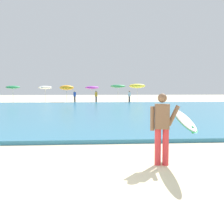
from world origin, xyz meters
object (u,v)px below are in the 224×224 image
object	(u,v)px
beach_umbrella_3	(67,88)
beach_umbrella_5	(118,86)
surfer_with_board	(173,123)
beach_umbrella_1	(13,87)
beach_umbrella_4	(92,88)
beachgoer_near_row_left	(75,96)
beach_umbrella_2	(45,87)
beach_umbrella_6	(137,86)
beachgoer_near_row_mid	(129,96)
beachgoer_near_row_right	(96,96)

from	to	relation	value
beach_umbrella_3	beach_umbrella_5	distance (m)	7.29
surfer_with_board	beach_umbrella_3	world-z (taller)	beach_umbrella_3
surfer_with_board	beach_umbrella_3	distance (m)	32.50
beach_umbrella_1	beach_umbrella_3	world-z (taller)	beach_umbrella_3
beach_umbrella_3	beach_umbrella_4	xyz separation A→B (m)	(3.24, 1.54, 0.02)
beach_umbrella_5	beachgoer_near_row_left	xyz separation A→B (m)	(-5.77, -3.35, -1.30)
beach_umbrella_2	surfer_with_board	bearing A→B (deg)	-77.47
beach_umbrella_6	beachgoer_near_row_mid	bearing A→B (deg)	-123.11
beach_umbrella_4	beachgoer_near_row_mid	size ratio (longest dim) A/B	1.37
beach_umbrella_2	beachgoer_near_row_right	distance (m)	7.56
beach_umbrella_6	beachgoer_near_row_right	size ratio (longest dim) A/B	1.58
beachgoer_near_row_left	beach_umbrella_1	bearing A→B (deg)	163.56
beach_umbrella_2	beach_umbrella_3	xyz separation A→B (m)	(3.02, -2.43, -0.03)
beach_umbrella_1	beachgoer_near_row_mid	size ratio (longest dim) A/B	1.41
beach_umbrella_2	beach_umbrella_4	distance (m)	6.32
surfer_with_board	beach_umbrella_3	xyz separation A→B (m)	(-4.66, 32.15, 0.91)
beachgoer_near_row_left	beach_umbrella_2	bearing A→B (deg)	142.26
beach_umbrella_1	beach_umbrella_6	distance (m)	16.30
beach_umbrella_6	beachgoer_near_row_mid	distance (m)	2.77
beach_umbrella_6	beachgoer_near_row_mid	size ratio (longest dim) A/B	1.58
beach_umbrella_5	beach_umbrella_2	bearing A→B (deg)	-178.79
beach_umbrella_1	beach_umbrella_2	xyz separation A→B (m)	(4.06, 0.74, -0.03)
beach_umbrella_1	beach_umbrella_5	xyz separation A→B (m)	(13.88, 0.95, 0.15)
beachgoer_near_row_left	beachgoer_near_row_right	distance (m)	2.68
beach_umbrella_3	beach_umbrella_1	bearing A→B (deg)	166.65
beach_umbrella_1	beach_umbrella_5	bearing A→B (deg)	3.92
beach_umbrella_6	beachgoer_near_row_right	xyz separation A→B (m)	(-5.49, -1.84, -1.33)
beach_umbrella_1	beachgoer_near_row_left	bearing A→B (deg)	-16.44
beach_umbrella_4	beachgoer_near_row_left	bearing A→B (deg)	-134.39
beach_umbrella_5	beach_umbrella_6	world-z (taller)	beach_umbrella_6
surfer_with_board	beach_umbrella_1	bearing A→B (deg)	109.15
beach_umbrella_3	beach_umbrella_6	xyz separation A→B (m)	(9.20, 1.01, 0.23)
beach_umbrella_3	beach_umbrella_5	bearing A→B (deg)	21.17
beach_umbrella_2	beachgoer_near_row_mid	bearing A→B (deg)	-17.60
beach_umbrella_5	beachgoer_near_row_mid	distance (m)	4.03
beachgoer_near_row_mid	beachgoer_near_row_right	distance (m)	4.17
beach_umbrella_1	beach_umbrella_5	world-z (taller)	beach_umbrella_5
beachgoer_near_row_left	beachgoer_near_row_mid	xyz separation A→B (m)	(6.84, -0.32, 0.00)
beach_umbrella_6	beachgoer_near_row_left	xyz separation A→B (m)	(-8.17, -1.72, -1.33)
surfer_with_board	beach_umbrella_2	bearing A→B (deg)	102.53
beach_umbrella_4	beach_umbrella_3	bearing A→B (deg)	-154.57
beach_umbrella_1	beachgoer_near_row_left	xyz separation A→B (m)	(8.12, -2.40, -1.16)
beach_umbrella_2	beachgoer_near_row_right	world-z (taller)	beach_umbrella_2
beach_umbrella_1	beach_umbrella_4	distance (m)	10.33
beach_umbrella_1	beach_umbrella_6	bearing A→B (deg)	-2.37
beach_umbrella_3	beachgoer_near_row_right	world-z (taller)	beach_umbrella_3
beach_umbrella_1	beachgoer_near_row_right	world-z (taller)	beach_umbrella_1
beach_umbrella_5	beach_umbrella_4	bearing A→B (deg)	-162.92
beach_umbrella_2	beachgoer_near_row_left	world-z (taller)	beach_umbrella_2
beach_umbrella_4	beach_umbrella_5	world-z (taller)	beach_umbrella_5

